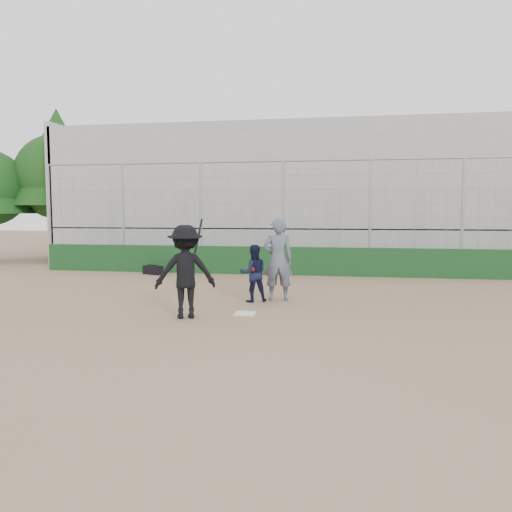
% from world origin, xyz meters
% --- Properties ---
extents(ground, '(90.00, 90.00, 0.00)m').
position_xyz_m(ground, '(0.00, 0.00, 0.00)').
color(ground, brown).
rests_on(ground, ground).
extents(home_plate, '(0.44, 0.44, 0.02)m').
position_xyz_m(home_plate, '(0.00, 0.00, 0.01)').
color(home_plate, white).
rests_on(home_plate, ground).
extents(backstop, '(18.10, 0.25, 4.04)m').
position_xyz_m(backstop, '(0.00, 7.00, 0.96)').
color(backstop, '#123917').
rests_on(backstop, ground).
extents(bleachers, '(20.25, 6.70, 6.98)m').
position_xyz_m(bleachers, '(0.00, 11.95, 2.92)').
color(bleachers, '#979797').
rests_on(bleachers, ground).
extents(tree_left, '(4.48, 4.48, 7.00)m').
position_xyz_m(tree_left, '(-11.00, 11.00, 4.39)').
color(tree_left, '#392915').
rests_on(tree_left, ground).
extents(batter_at_plate, '(1.44, 1.13, 2.08)m').
position_xyz_m(batter_at_plate, '(-1.16, -0.58, 0.98)').
color(batter_at_plate, black).
rests_on(batter_at_plate, ground).
extents(catcher_crouched, '(0.85, 0.77, 0.98)m').
position_xyz_m(catcher_crouched, '(-0.08, 1.48, 0.49)').
color(catcher_crouched, black).
rests_on(catcher_crouched, ground).
extents(umpire, '(0.83, 0.63, 1.86)m').
position_xyz_m(umpire, '(0.49, 1.80, 0.93)').
color(umpire, '#515966').
rests_on(umpire, ground).
extents(equipment_bag, '(0.79, 0.57, 0.35)m').
position_xyz_m(equipment_bag, '(-4.58, 6.29, 0.16)').
color(equipment_bag, black).
rests_on(equipment_bag, ground).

